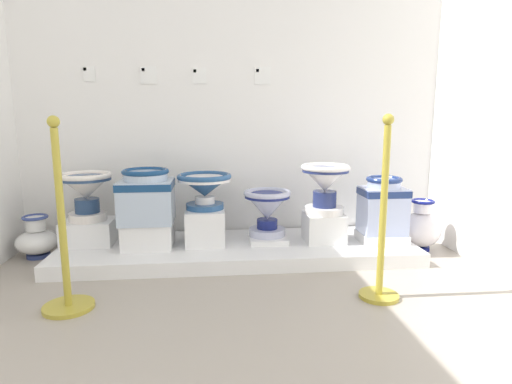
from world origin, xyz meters
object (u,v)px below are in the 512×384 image
at_px(antique_toilet_rightmost, 86,189).
at_px(plinth_block_broad_patterned, 205,226).
at_px(antique_toilet_tall_cobalt, 267,207).
at_px(stanchion_post_near_right, 382,240).
at_px(info_placard_third, 199,76).
at_px(antique_toilet_slender_white, 383,204).
at_px(antique_toilet_pale_glazed, 147,194).
at_px(info_placard_second, 148,75).
at_px(plinth_block_pale_glazed, 148,234).
at_px(plinth_block_tall_cobalt, 267,238).
at_px(decorative_vase_companion, 37,240).
at_px(antique_toilet_broad_patterned, 204,186).
at_px(info_placard_first, 89,74).
at_px(plinth_block_rightmost, 89,232).
at_px(info_placard_fourth, 262,76).
at_px(decorative_vase_spare, 421,228).
at_px(plinth_block_slender_white, 381,237).
at_px(stanchion_post_near_left, 65,257).
at_px(antique_toilet_central_ornate, 325,182).
at_px(plinth_block_central_ornate, 324,227).

height_order(antique_toilet_rightmost, plinth_block_broad_patterned, antique_toilet_rightmost).
height_order(antique_toilet_tall_cobalt, stanchion_post_near_right, stanchion_post_near_right).
bearing_deg(info_placard_third, antique_toilet_slender_white, -18.65).
relative_size(antique_toilet_pale_glazed, antique_toilet_slender_white, 0.90).
bearing_deg(info_placard_second, plinth_block_pale_glazed, -88.51).
relative_size(plinth_block_tall_cobalt, decorative_vase_companion, 1.10).
bearing_deg(antique_toilet_broad_patterned, info_placard_first, 157.87).
bearing_deg(plinth_block_rightmost, info_placard_third, 20.29).
height_order(info_placard_fourth, decorative_vase_spare, info_placard_fourth).
height_order(plinth_block_rightmost, plinth_block_tall_cobalt, plinth_block_rightmost).
xyz_separation_m(antique_toilet_pale_glazed, plinth_block_broad_patterned, (0.42, 0.07, -0.26)).
relative_size(antique_toilet_rightmost, info_placard_second, 2.81).
relative_size(plinth_block_slender_white, antique_toilet_slender_white, 0.77).
distance_m(info_placard_first, stanchion_post_near_left, 1.63).
distance_m(antique_toilet_tall_cobalt, plinth_block_slender_white, 0.91).
relative_size(plinth_block_tall_cobalt, info_placard_fourth, 2.57).
distance_m(antique_toilet_central_ornate, decorative_vase_companion, 2.22).
bearing_deg(info_placard_third, plinth_block_slender_white, -18.65).
distance_m(plinth_block_tall_cobalt, info_placard_first, 1.88).
height_order(antique_toilet_slender_white, info_placard_third, info_placard_third).
distance_m(antique_toilet_rightmost, antique_toilet_broad_patterned, 0.87).
distance_m(antique_toilet_broad_patterned, plinth_block_tall_cobalt, 0.63).
relative_size(plinth_block_pale_glazed, plinth_block_slender_white, 1.06).
bearing_deg(plinth_block_slender_white, plinth_block_tall_cobalt, 172.27).
relative_size(antique_toilet_rightmost, antique_toilet_broad_patterned, 0.94).
distance_m(antique_toilet_broad_patterned, info_placard_second, 1.00).
relative_size(plinth_block_tall_cobalt, antique_toilet_tall_cobalt, 0.98).
bearing_deg(plinth_block_central_ornate, antique_toilet_rightmost, 176.78).
distance_m(antique_toilet_rightmost, antique_toilet_tall_cobalt, 1.36).
relative_size(info_placard_third, decorative_vase_companion, 0.38).
distance_m(plinth_block_pale_glazed, antique_toilet_central_ornate, 1.38).
bearing_deg(antique_toilet_tall_cobalt, decorative_vase_spare, -2.30).
height_order(antique_toilet_broad_patterned, antique_toilet_tall_cobalt, antique_toilet_broad_patterned).
distance_m(antique_toilet_broad_patterned, info_placard_fourth, 1.03).
distance_m(antique_toilet_slender_white, info_placard_fourth, 1.39).
bearing_deg(plinth_block_pale_glazed, info_placard_first, 137.08).
bearing_deg(plinth_block_central_ornate, antique_toilet_broad_patterned, 176.67).
relative_size(info_placard_third, info_placard_fourth, 0.89).
distance_m(plinth_block_slender_white, info_placard_first, 2.60).
bearing_deg(antique_toilet_broad_patterned, plinth_block_slender_white, -4.55).
relative_size(antique_toilet_central_ornate, info_placard_second, 2.75).
bearing_deg(decorative_vase_companion, plinth_block_pale_glazed, -10.13).
height_order(plinth_block_rightmost, info_placard_first, info_placard_first).
bearing_deg(plinth_block_pale_glazed, antique_toilet_central_ornate, 0.90).
xyz_separation_m(plinth_block_rightmost, plinth_block_slender_white, (2.22, -0.15, -0.06)).
distance_m(info_placard_first, info_placard_fourth, 1.36).
xyz_separation_m(info_placard_first, stanchion_post_near_right, (1.91, -1.24, -1.03)).
distance_m(antique_toilet_tall_cobalt, info_placard_third, 1.18).
bearing_deg(antique_toilet_rightmost, info_placard_second, 34.97).
height_order(plinth_block_tall_cobalt, antique_toilet_central_ornate, antique_toilet_central_ornate).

